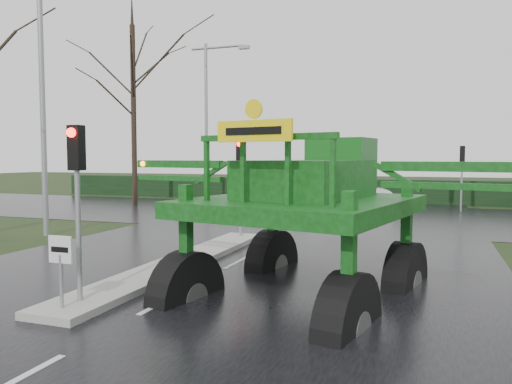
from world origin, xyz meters
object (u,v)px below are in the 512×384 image
(traffic_signal_mid, at_px, (240,167))
(street_light_left_near, at_px, (48,73))
(traffic_signal_near, at_px, (77,175))
(crop_sprayer, at_px, (193,185))
(street_light_left_far, at_px, (211,108))
(keep_left_sign, at_px, (61,260))
(white_sedan, at_px, (350,206))
(traffic_signal_far, at_px, (462,163))

(traffic_signal_mid, distance_m, street_light_left_near, 7.83)
(traffic_signal_near, distance_m, crop_sprayer, 2.29)
(traffic_signal_near, bearing_deg, street_light_left_far, 108.17)
(keep_left_sign, bearing_deg, street_light_left_far, 107.78)
(keep_left_sign, height_order, crop_sprayer, crop_sprayer)
(traffic_signal_mid, height_order, street_light_left_near, street_light_left_near)
(street_light_left_near, bearing_deg, keep_left_sign, -47.41)
(street_light_left_far, relative_size, white_sedan, 2.02)
(traffic_signal_near, relative_size, crop_sprayer, 0.41)
(keep_left_sign, height_order, traffic_signal_near, traffic_signal_near)
(keep_left_sign, xyz_separation_m, traffic_signal_mid, (0.00, 8.99, 1.53))
(traffic_signal_far, height_order, white_sedan, traffic_signal_far)
(keep_left_sign, relative_size, crop_sprayer, 0.16)
(keep_left_sign, xyz_separation_m, street_light_left_far, (-6.89, 21.50, 4.93))
(keep_left_sign, relative_size, traffic_signal_mid, 0.38)
(crop_sprayer, bearing_deg, keep_left_sign, -115.81)
(traffic_signal_far, distance_m, white_sedan, 6.67)
(street_light_left_far, distance_m, white_sedan, 10.54)
(traffic_signal_far, height_order, street_light_left_near, street_light_left_near)
(keep_left_sign, distance_m, crop_sprayer, 2.94)
(traffic_signal_far, distance_m, street_light_left_far, 15.08)
(traffic_signal_near, height_order, crop_sprayer, crop_sprayer)
(street_light_left_far, height_order, crop_sprayer, street_light_left_far)
(crop_sprayer, bearing_deg, street_light_left_near, 159.95)
(white_sedan, bearing_deg, crop_sprayer, 168.94)
(traffic_signal_near, bearing_deg, traffic_signal_mid, 90.00)
(traffic_signal_far, distance_m, street_light_left_near, 20.58)
(traffic_signal_near, relative_size, traffic_signal_mid, 1.00)
(traffic_signal_mid, height_order, white_sedan, traffic_signal_mid)
(traffic_signal_mid, distance_m, white_sedan, 13.82)
(traffic_signal_far, bearing_deg, white_sedan, -8.85)
(traffic_signal_far, bearing_deg, crop_sprayer, 72.40)
(traffic_signal_mid, distance_m, street_light_left_far, 14.68)
(traffic_signal_mid, relative_size, traffic_signal_far, 1.00)
(keep_left_sign, distance_m, street_light_left_near, 11.32)
(traffic_signal_far, height_order, crop_sprayer, crop_sprayer)
(crop_sprayer, xyz_separation_m, white_sedan, (0.09, 20.37, -2.34))
(keep_left_sign, distance_m, street_light_left_far, 23.11)
(traffic_signal_near, xyz_separation_m, crop_sprayer, (1.64, 1.59, -0.25))
(traffic_signal_mid, relative_size, street_light_left_far, 0.35)
(traffic_signal_near, bearing_deg, crop_sprayer, 44.14)
(street_light_left_far, xyz_separation_m, crop_sprayer, (8.53, -19.42, -3.65))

